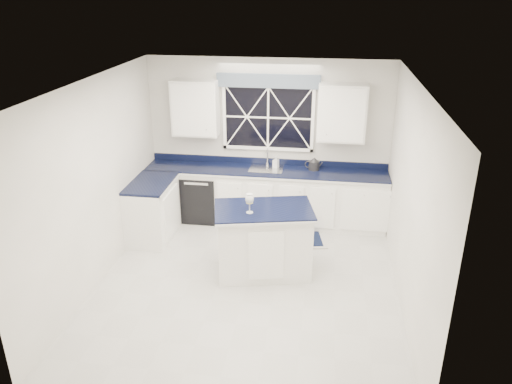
% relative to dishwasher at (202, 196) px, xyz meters
% --- Properties ---
extents(ground, '(4.50, 4.50, 0.00)m').
position_rel_dishwasher_xyz_m(ground, '(1.10, -1.95, -0.41)').
color(ground, beige).
rests_on(ground, ground).
extents(back_wall, '(4.00, 0.10, 2.70)m').
position_rel_dishwasher_xyz_m(back_wall, '(1.10, 0.30, 0.94)').
color(back_wall, white).
rests_on(back_wall, ground).
extents(base_cabinets, '(3.99, 1.60, 0.90)m').
position_rel_dishwasher_xyz_m(base_cabinets, '(0.77, -0.17, 0.04)').
color(base_cabinets, white).
rests_on(base_cabinets, ground).
extents(countertop, '(3.98, 0.64, 0.04)m').
position_rel_dishwasher_xyz_m(countertop, '(1.10, 0.00, 0.51)').
color(countertop, black).
rests_on(countertop, base_cabinets).
extents(dishwasher, '(0.60, 0.58, 0.82)m').
position_rel_dishwasher_xyz_m(dishwasher, '(0.00, 0.00, 0.00)').
color(dishwasher, black).
rests_on(dishwasher, ground).
extents(window, '(1.65, 0.09, 1.26)m').
position_rel_dishwasher_xyz_m(window, '(1.10, 0.25, 1.42)').
color(window, black).
rests_on(window, ground).
extents(upper_cabinets, '(3.10, 0.34, 0.90)m').
position_rel_dishwasher_xyz_m(upper_cabinets, '(1.10, 0.13, 1.49)').
color(upper_cabinets, white).
rests_on(upper_cabinets, ground).
extents(faucet, '(0.05, 0.20, 0.30)m').
position_rel_dishwasher_xyz_m(faucet, '(1.10, 0.19, 0.69)').
color(faucet, silver).
rests_on(faucet, countertop).
extents(island, '(1.45, 1.06, 0.98)m').
position_rel_dishwasher_xyz_m(island, '(1.27, -1.60, 0.08)').
color(island, white).
rests_on(island, ground).
extents(rug, '(1.20, 0.86, 0.02)m').
position_rel_dishwasher_xyz_m(rug, '(1.58, -0.60, -0.40)').
color(rug, '#B6B6B1').
rests_on(rug, ground).
extents(kettle, '(0.29, 0.19, 0.21)m').
position_rel_dishwasher_xyz_m(kettle, '(1.88, 0.12, 0.63)').
color(kettle, '#2D2D30').
rests_on(kettle, countertop).
extents(wine_glass, '(0.11, 0.11, 0.27)m').
position_rel_dishwasher_xyz_m(wine_glass, '(1.11, -1.76, 0.75)').
color(wine_glass, silver).
rests_on(wine_glass, island).
extents(soap_bottle, '(0.11, 0.11, 0.19)m').
position_rel_dishwasher_xyz_m(soap_bottle, '(1.25, 0.14, 0.63)').
color(soap_bottle, silver).
rests_on(soap_bottle, countertop).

